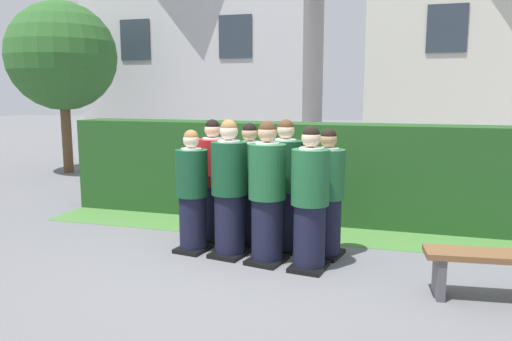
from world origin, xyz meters
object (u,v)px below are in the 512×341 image
(student_front_row_0, at_px, (192,194))
(student_rear_row_3, at_px, (327,196))
(student_rear_row_1, at_px, (250,187))
(student_rear_row_2, at_px, (285,188))
(student_front_row_2, at_px, (267,196))
(wooden_bench, at_px, (500,266))
(student_in_red_blazer, at_px, (213,183))
(student_front_row_1, at_px, (229,192))
(student_front_row_3, at_px, (310,202))

(student_front_row_0, distance_m, student_rear_row_3, 1.68)
(student_rear_row_1, distance_m, student_rear_row_2, 0.51)
(student_front_row_2, distance_m, wooden_bench, 2.52)
(student_in_red_blazer, bearing_deg, student_rear_row_1, -4.62)
(student_front_row_1, bearing_deg, student_rear_row_3, 15.47)
(student_rear_row_3, relative_size, wooden_bench, 1.10)
(student_front_row_1, height_order, student_rear_row_2, student_front_row_1)
(student_rear_row_3, bearing_deg, student_in_red_blazer, 171.17)
(student_in_red_blazer, distance_m, student_rear_row_1, 0.53)
(student_front_row_0, xyz_separation_m, student_rear_row_1, (0.61, 0.48, 0.03))
(student_in_red_blazer, relative_size, wooden_bench, 1.15)
(student_rear_row_2, bearing_deg, student_front_row_3, -55.55)
(student_in_red_blazer, distance_m, wooden_bench, 3.58)
(student_front_row_0, bearing_deg, student_in_red_blazer, 81.66)
(student_front_row_1, bearing_deg, student_rear_row_1, 79.34)
(student_rear_row_3, bearing_deg, wooden_bench, -24.95)
(student_front_row_0, relative_size, student_front_row_1, 0.92)
(student_front_row_2, height_order, wooden_bench, student_front_row_2)
(student_front_row_0, height_order, wooden_bench, student_front_row_0)
(student_front_row_2, xyz_separation_m, student_rear_row_1, (-0.41, 0.63, -0.03))
(student_front_row_0, bearing_deg, student_front_row_2, -8.08)
(student_front_row_3, distance_m, wooden_bench, 2.00)
(student_front_row_0, xyz_separation_m, student_rear_row_3, (1.66, 0.28, 0.02))
(student_front_row_1, height_order, wooden_bench, student_front_row_1)
(student_rear_row_1, height_order, student_rear_row_2, student_rear_row_2)
(student_rear_row_3, height_order, wooden_bench, student_rear_row_3)
(student_front_row_2, xyz_separation_m, wooden_bench, (2.45, -0.41, -0.45))
(student_front_row_2, distance_m, student_in_red_blazer, 1.15)
(student_front_row_2, relative_size, student_rear_row_1, 1.04)
(student_front_row_2, xyz_separation_m, student_rear_row_2, (0.09, 0.55, -0.00))
(student_in_red_blazer, bearing_deg, student_rear_row_3, -8.83)
(student_in_red_blazer, height_order, student_rear_row_1, student_in_red_blazer)
(student_front_row_1, bearing_deg, wooden_bench, -9.99)
(student_front_row_1, relative_size, student_rear_row_1, 1.04)
(student_rear_row_1, height_order, wooden_bench, student_rear_row_1)
(student_front_row_2, height_order, student_rear_row_3, student_front_row_2)
(student_front_row_0, height_order, student_in_red_blazer, student_in_red_blazer)
(student_in_red_blazer, relative_size, student_rear_row_1, 1.02)
(student_front_row_2, xyz_separation_m, student_rear_row_3, (0.64, 0.42, -0.05))
(student_front_row_1, height_order, student_rear_row_3, student_front_row_1)
(student_front_row_3, xyz_separation_m, student_rear_row_1, (-0.93, 0.71, -0.01))
(student_front_row_2, distance_m, student_front_row_3, 0.53)
(student_rear_row_1, bearing_deg, student_rear_row_3, -10.93)
(student_rear_row_1, bearing_deg, student_in_red_blazer, 175.38)
(student_in_red_blazer, bearing_deg, student_front_row_1, -52.47)
(student_front_row_0, height_order, student_rear_row_1, student_rear_row_1)
(student_front_row_0, bearing_deg, student_front_row_3, -8.51)
(student_front_row_1, distance_m, student_front_row_2, 0.52)
(student_front_row_0, distance_m, student_rear_row_2, 1.18)
(student_front_row_1, relative_size, student_rear_row_3, 1.07)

